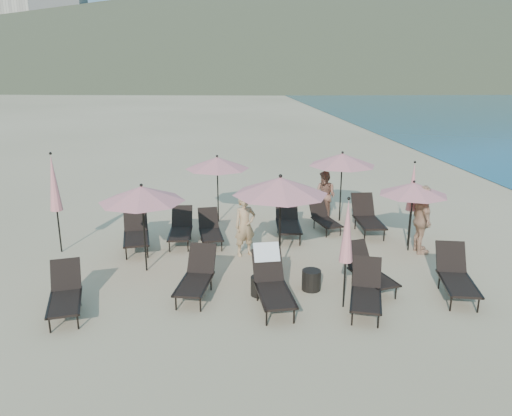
{
  "coord_description": "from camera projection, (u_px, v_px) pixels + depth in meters",
  "views": [
    {
      "loc": [
        -2.42,
        -10.04,
        5.05
      ],
      "look_at": [
        -1.15,
        3.5,
        1.1
      ],
      "focal_mm": 35.0,
      "sensor_mm": 36.0,
      "label": 1
    }
  ],
  "objects": [
    {
      "name": "lounger_0",
      "position": [
        65.0,
        293.0,
        10.38
      ],
      "size": [
        0.94,
        1.75,
        0.95
      ],
      "rotation": [
        0.0,
        0.0,
        0.2
      ],
      "color": "black",
      "rests_on": "ground"
    },
    {
      "name": "lounger_5",
      "position": [
        456.0,
        275.0,
        11.2
      ],
      "size": [
        1.04,
        1.88,
        1.02
      ],
      "rotation": [
        0.0,
        0.0,
        -0.22
      ],
      "color": "black",
      "rests_on": "ground"
    },
    {
      "name": "side_table_0",
      "position": [
        259.0,
        286.0,
        11.24
      ],
      "size": [
        0.36,
        0.36,
        0.45
      ],
      "primitive_type": "cylinder",
      "color": "black",
      "rests_on": "ground"
    },
    {
      "name": "hotel_skyline",
      "position": [
        28.0,
        25.0,
        255.48
      ],
      "size": [
        109.0,
        82.0,
        55.0
      ],
      "color": "beige",
      "rests_on": "ground"
    },
    {
      "name": "umbrella_open_3",
      "position": [
        217.0,
        163.0,
        16.03
      ],
      "size": [
        2.08,
        2.08,
        2.23
      ],
      "color": "black",
      "rests_on": "ground"
    },
    {
      "name": "lounger_7",
      "position": [
        181.0,
        228.0,
        14.51
      ],
      "size": [
        0.68,
        1.65,
        0.94
      ],
      "rotation": [
        0.0,
        0.0,
        -0.04
      ],
      "color": "black",
      "rests_on": "ground"
    },
    {
      "name": "lounger_10",
      "position": [
        324.0,
        218.0,
        15.63
      ],
      "size": [
        0.86,
        1.56,
        0.85
      ],
      "rotation": [
        0.0,
        0.0,
        0.21
      ],
      "color": "black",
      "rests_on": "ground"
    },
    {
      "name": "umbrella_open_2",
      "position": [
        413.0,
        189.0,
        13.52
      ],
      "size": [
        1.87,
        1.87,
        2.02
      ],
      "color": "black",
      "rests_on": "ground"
    },
    {
      "name": "lounger_11",
      "position": [
        367.0,
        217.0,
        15.42
      ],
      "size": [
        0.77,
        1.87,
        1.06
      ],
      "rotation": [
        0.0,
        0.0,
        -0.04
      ],
      "color": "black",
      "rests_on": "ground"
    },
    {
      "name": "beachgoer_b",
      "position": [
        325.0,
        196.0,
        16.6
      ],
      "size": [
        0.98,
        1.0,
        1.63
      ],
      "primitive_type": "imported",
      "rotation": [
        0.0,
        0.0,
        -0.87
      ],
      "color": "#94624C",
      "rests_on": "ground"
    },
    {
      "name": "beachgoer_c",
      "position": [
        422.0,
        220.0,
        13.59
      ],
      "size": [
        0.55,
        1.15,
        1.91
      ],
      "primitive_type": "imported",
      "rotation": [
        0.0,
        0.0,
        1.5
      ],
      "color": "tan",
      "rests_on": "ground"
    },
    {
      "name": "ground",
      "position": [
        321.0,
        297.0,
        11.23
      ],
      "size": [
        800.0,
        800.0,
        0.0
      ],
      "primitive_type": "plane",
      "color": "#D6BA8C",
      "rests_on": "ground"
    },
    {
      "name": "umbrella_closed_0",
      "position": [
        347.0,
        232.0,
        10.28
      ],
      "size": [
        0.29,
        0.29,
        2.46
      ],
      "color": "black",
      "rests_on": "ground"
    },
    {
      "name": "beachgoer_a",
      "position": [
        245.0,
        225.0,
        13.46
      ],
      "size": [
        0.71,
        0.59,
        1.68
      ],
      "primitive_type": "imported",
      "rotation": [
        0.0,
        0.0,
        0.35
      ],
      "color": "tan",
      "rests_on": "ground"
    },
    {
      "name": "lounger_1",
      "position": [
        197.0,
        276.0,
        11.21
      ],
      "size": [
        1.0,
        1.79,
        0.98
      ],
      "rotation": [
        0.0,
        0.0,
        -0.22
      ],
      "color": "black",
      "rests_on": "ground"
    },
    {
      "name": "lounger_6",
      "position": [
        136.0,
        232.0,
        14.06
      ],
      "size": [
        0.92,
        1.86,
        1.03
      ],
      "rotation": [
        0.0,
        0.0,
        0.14
      ],
      "color": "black",
      "rests_on": "ground"
    },
    {
      "name": "lounger_2",
      "position": [
        272.0,
        280.0,
        10.77
      ],
      "size": [
        0.8,
        1.89,
        1.15
      ],
      "rotation": [
        0.0,
        0.0,
        0.07
      ],
      "color": "black",
      "rests_on": "ground"
    },
    {
      "name": "lounger_3",
      "position": [
        366.0,
        290.0,
        10.54
      ],
      "size": [
        1.09,
        1.74,
        0.94
      ],
      "rotation": [
        0.0,
        0.0,
        -0.31
      ],
      "color": "black",
      "rests_on": "ground"
    },
    {
      "name": "lounger_9",
      "position": [
        288.0,
        221.0,
        15.05
      ],
      "size": [
        0.83,
        1.87,
        1.05
      ],
      "rotation": [
        0.0,
        0.0,
        -0.08
      ],
      "color": "black",
      "rests_on": "ground"
    },
    {
      "name": "umbrella_open_1",
      "position": [
        280.0,
        186.0,
        11.98
      ],
      "size": [
        2.33,
        2.33,
        2.51
      ],
      "color": "black",
      "rests_on": "ground"
    },
    {
      "name": "umbrella_closed_2",
      "position": [
        54.0,
        184.0,
        13.36
      ],
      "size": [
        0.33,
        0.33,
        2.81
      ],
      "color": "black",
      "rests_on": "ground"
    },
    {
      "name": "lounger_4",
      "position": [
        368.0,
        270.0,
        11.59
      ],
      "size": [
        1.0,
        1.73,
        0.93
      ],
      "rotation": [
        0.0,
        0.0,
        0.25
      ],
      "color": "black",
      "rests_on": "ground"
    },
    {
      "name": "lounger_8",
      "position": [
        210.0,
        229.0,
        14.47
      ],
      "size": [
        0.74,
        1.61,
        0.9
      ],
      "rotation": [
        0.0,
        0.0,
        0.1
      ],
      "color": "black",
      "rests_on": "ground"
    },
    {
      "name": "umbrella_closed_1",
      "position": [
        413.0,
        187.0,
        13.9
      ],
      "size": [
        0.29,
        0.29,
        2.48
      ],
      "color": "black",
      "rests_on": "ground"
    },
    {
      "name": "side_table_1",
      "position": [
        311.0,
        280.0,
        11.52
      ],
      "size": [
        0.45,
        0.45,
        0.48
      ],
      "primitive_type": "cylinder",
      "color": "black",
      "rests_on": "ground"
    },
    {
      "name": "volcanic_headland",
      "position": [
        330.0,
        26.0,
        299.59
      ],
      "size": [
        690.0,
        690.0,
        55.0
      ],
      "color": "brown",
      "rests_on": "ground"
    },
    {
      "name": "umbrella_open_4",
      "position": [
        342.0,
        160.0,
        16.08
      ],
      "size": [
        2.17,
        2.17,
        2.34
      ],
      "color": "black",
      "rests_on": "ground"
    },
    {
      "name": "umbrella_open_0",
      "position": [
        142.0,
        194.0,
        12.09
      ],
      "size": [
        2.1,
        2.1,
        2.27
      ],
      "color": "black",
      "rests_on": "ground"
    }
  ]
}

